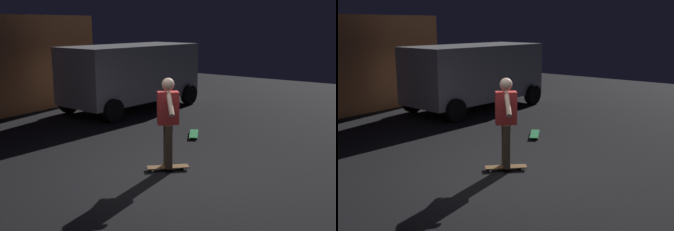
% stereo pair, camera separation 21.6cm
% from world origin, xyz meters
% --- Properties ---
extents(ground_plane, '(28.00, 28.00, 0.00)m').
position_xyz_m(ground_plane, '(0.00, 0.00, 0.00)').
color(ground_plane, black).
extents(parked_van, '(4.73, 2.50, 2.03)m').
position_xyz_m(parked_van, '(4.48, 4.42, 1.16)').
color(parked_van, '#B2B2B7').
rests_on(parked_van, ground_plane).
extents(skateboard_ridden, '(0.69, 0.70, 0.07)m').
position_xyz_m(skateboard_ridden, '(0.42, 0.10, 0.06)').
color(skateboard_ridden, olive).
rests_on(skateboard_ridden, ground_plane).
extents(skateboard_spare, '(0.78, 0.56, 0.07)m').
position_xyz_m(skateboard_spare, '(2.73, 0.98, 0.06)').
color(skateboard_spare, green).
rests_on(skateboard_spare, ground_plane).
extents(skater, '(0.77, 0.75, 1.67)m').
position_xyz_m(skater, '(0.42, 0.10, 1.04)').
color(skater, brown).
rests_on(skater, skateboard_ridden).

